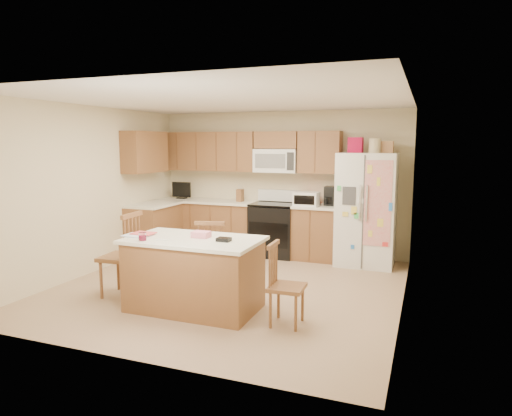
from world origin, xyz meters
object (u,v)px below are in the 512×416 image
at_px(stove, 274,229).
at_px(windsor_chair_right, 285,286).
at_px(windsor_chair_left, 122,257).
at_px(windsor_chair_back, 212,257).
at_px(refrigerator, 366,208).
at_px(island, 194,273).

bearing_deg(stove, windsor_chair_right, -69.45).
xyz_separation_m(windsor_chair_left, windsor_chair_back, (0.98, 0.60, -0.06)).
xyz_separation_m(refrigerator, windsor_chair_left, (-2.71, -2.66, -0.41)).
bearing_deg(refrigerator, windsor_chair_back, -129.91).
relative_size(stove, windsor_chair_back, 1.18).
distance_m(island, windsor_chair_right, 1.14).
xyz_separation_m(stove, refrigerator, (1.57, -0.06, 0.45)).
bearing_deg(stove, windsor_chair_back, -94.19).
distance_m(stove, island, 2.83).
relative_size(windsor_chair_left, windsor_chair_back, 1.13).
distance_m(stove, windsor_chair_back, 2.13).
bearing_deg(stove, windsor_chair_left, -112.66).
bearing_deg(island, windsor_chair_right, -3.38).
height_order(stove, island, stove).
relative_size(refrigerator, windsor_chair_right, 2.28).
xyz_separation_m(stove, windsor_chair_left, (-1.14, -2.73, 0.04)).
xyz_separation_m(windsor_chair_back, windsor_chair_right, (1.24, -0.77, -0.03)).
bearing_deg(windsor_chair_right, island, 176.62).
bearing_deg(windsor_chair_left, stove, 67.34).
xyz_separation_m(windsor_chair_left, windsor_chair_right, (2.22, -0.17, -0.09)).
bearing_deg(stove, island, -90.97).
bearing_deg(windsor_chair_back, windsor_chair_left, -148.65).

